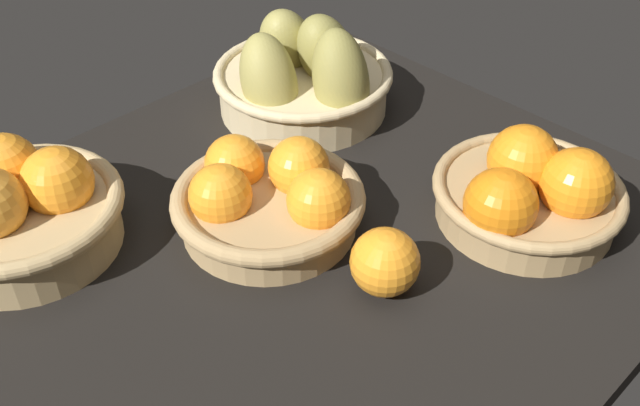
{
  "coord_description": "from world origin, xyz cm",
  "views": [
    {
      "loc": [
        -42.41,
        -46.69,
        59.19
      ],
      "look_at": [
        2.99,
        -0.99,
        7.0
      ],
      "focal_mm": 41.71,
      "sensor_mm": 36.0,
      "label": 1
    }
  ],
  "objects_px": {
    "basket_near_right": "(529,192)",
    "loose_orange_front_gap": "(385,262)",
    "basket_center": "(268,198)",
    "basket_far_right_pears": "(304,78)",
    "basket_far_left": "(22,209)"
  },
  "relations": [
    {
      "from": "basket_center",
      "to": "basket_far_left",
      "type": "height_order",
      "value": "basket_far_left"
    },
    {
      "from": "basket_far_right_pears",
      "to": "basket_far_left",
      "type": "bearing_deg",
      "value": 177.85
    },
    {
      "from": "basket_center",
      "to": "basket_far_right_pears",
      "type": "height_order",
      "value": "basket_far_right_pears"
    },
    {
      "from": "basket_far_left",
      "to": "basket_far_right_pears",
      "type": "bearing_deg",
      "value": -2.15
    },
    {
      "from": "basket_center",
      "to": "loose_orange_front_gap",
      "type": "bearing_deg",
      "value": -84.52
    },
    {
      "from": "basket_center",
      "to": "basket_near_right",
      "type": "bearing_deg",
      "value": -43.78
    },
    {
      "from": "basket_far_right_pears",
      "to": "loose_orange_front_gap",
      "type": "height_order",
      "value": "basket_far_right_pears"
    },
    {
      "from": "basket_far_right_pears",
      "to": "loose_orange_front_gap",
      "type": "xyz_separation_m",
      "value": [
        -0.19,
        -0.31,
        -0.01
      ]
    },
    {
      "from": "basket_near_right",
      "to": "loose_orange_front_gap",
      "type": "bearing_deg",
      "value": 167.82
    },
    {
      "from": "basket_far_right_pears",
      "to": "loose_orange_front_gap",
      "type": "relative_size",
      "value": 3.61
    },
    {
      "from": "loose_orange_front_gap",
      "to": "basket_far_right_pears",
      "type": "bearing_deg",
      "value": 59.24
    },
    {
      "from": "basket_near_right",
      "to": "basket_far_right_pears",
      "type": "xyz_separation_m",
      "value": [
        -0.01,
        0.35,
        0.01
      ]
    },
    {
      "from": "basket_center",
      "to": "basket_far_right_pears",
      "type": "relative_size",
      "value": 0.84
    },
    {
      "from": "basket_far_left",
      "to": "basket_near_right",
      "type": "distance_m",
      "value": 0.56
    },
    {
      "from": "basket_near_right",
      "to": "basket_far_right_pears",
      "type": "distance_m",
      "value": 0.36
    }
  ]
}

